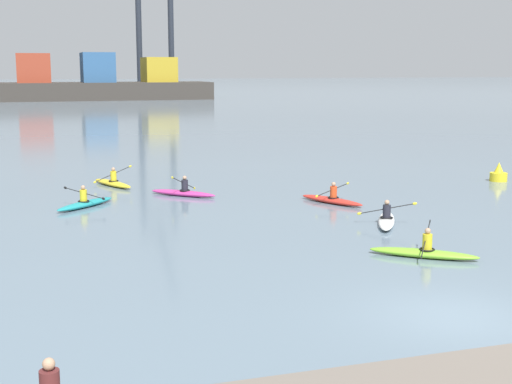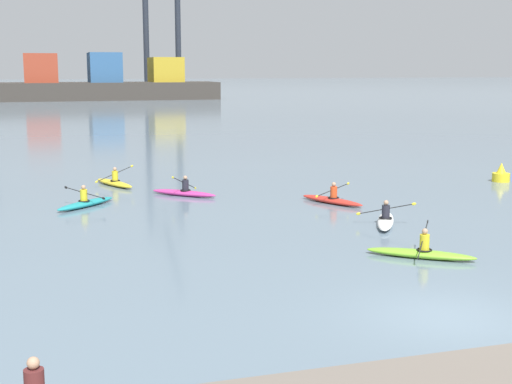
{
  "view_description": "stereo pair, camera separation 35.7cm",
  "coord_description": "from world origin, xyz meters",
  "px_view_note": "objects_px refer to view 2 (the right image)",
  "views": [
    {
      "loc": [
        -9.6,
        -14.3,
        5.85
      ],
      "look_at": [
        -0.2,
        14.9,
        0.6
      ],
      "focal_mm": 50.8,
      "sensor_mm": 36.0,
      "label": 1
    },
    {
      "loc": [
        -9.26,
        -14.4,
        5.85
      ],
      "look_at": [
        -0.2,
        14.9,
        0.6
      ],
      "focal_mm": 50.8,
      "sensor_mm": 36.0,
      "label": 2
    }
  ],
  "objects_px": {
    "container_barge": "(104,84)",
    "kayak_white": "(386,220)",
    "gantry_crane_west_mid": "(162,0)",
    "channel_buoy": "(501,175)",
    "kayak_yellow": "(114,182)",
    "kayak_teal": "(86,203)",
    "kayak_lime": "(421,253)",
    "kayak_red": "(332,200)",
    "kayak_magenta": "(184,192)"
  },
  "relations": [
    {
      "from": "kayak_white",
      "to": "kayak_magenta",
      "type": "relative_size",
      "value": 1.13
    },
    {
      "from": "gantry_crane_west_mid",
      "to": "kayak_magenta",
      "type": "xyz_separation_m",
      "value": [
        -20.37,
        -120.37,
        -19.64
      ]
    },
    {
      "from": "container_barge",
      "to": "kayak_teal",
      "type": "distance_m",
      "value": 109.46
    },
    {
      "from": "channel_buoy",
      "to": "kayak_yellow",
      "type": "relative_size",
      "value": 0.3
    },
    {
      "from": "channel_buoy",
      "to": "kayak_white",
      "type": "xyz_separation_m",
      "value": [
        -10.66,
        -7.75,
        -0.19
      ]
    },
    {
      "from": "container_barge",
      "to": "gantry_crane_west_mid",
      "type": "height_order",
      "value": "gantry_crane_west_mid"
    },
    {
      "from": "gantry_crane_west_mid",
      "to": "kayak_lime",
      "type": "height_order",
      "value": "gantry_crane_west_mid"
    },
    {
      "from": "container_barge",
      "to": "kayak_white",
      "type": "xyz_separation_m",
      "value": [
        -0.74,
        -115.86,
        -2.79
      ]
    },
    {
      "from": "channel_buoy",
      "to": "kayak_teal",
      "type": "distance_m",
      "value": 21.3
    },
    {
      "from": "kayak_yellow",
      "to": "channel_buoy",
      "type": "bearing_deg",
      "value": -13.33
    },
    {
      "from": "kayak_red",
      "to": "kayak_teal",
      "type": "bearing_deg",
      "value": 166.94
    },
    {
      "from": "kayak_yellow",
      "to": "kayak_teal",
      "type": "bearing_deg",
      "value": -108.7
    },
    {
      "from": "container_barge",
      "to": "kayak_magenta",
      "type": "distance_m",
      "value": 107.67
    },
    {
      "from": "kayak_yellow",
      "to": "kayak_lime",
      "type": "relative_size",
      "value": 1.1
    },
    {
      "from": "kayak_white",
      "to": "kayak_lime",
      "type": "bearing_deg",
      "value": -104.36
    },
    {
      "from": "kayak_lime",
      "to": "kayak_red",
      "type": "bearing_deg",
      "value": 83.97
    },
    {
      "from": "container_barge",
      "to": "gantry_crane_west_mid",
      "type": "xyz_separation_m",
      "value": [
        13.57,
        12.95,
        16.85
      ]
    },
    {
      "from": "kayak_red",
      "to": "kayak_teal",
      "type": "relative_size",
      "value": 1.16
    },
    {
      "from": "container_barge",
      "to": "gantry_crane_west_mid",
      "type": "distance_m",
      "value": 25.21
    },
    {
      "from": "kayak_magenta",
      "to": "kayak_yellow",
      "type": "distance_m",
      "value": 4.8
    },
    {
      "from": "container_barge",
      "to": "kayak_lime",
      "type": "relative_size",
      "value": 13.76
    },
    {
      "from": "kayak_yellow",
      "to": "kayak_teal",
      "type": "xyz_separation_m",
      "value": [
        -1.81,
        -5.33,
        0.0
      ]
    },
    {
      "from": "kayak_magenta",
      "to": "kayak_teal",
      "type": "xyz_separation_m",
      "value": [
        -4.57,
        -1.41,
        0.0
      ]
    },
    {
      "from": "kayak_magenta",
      "to": "kayak_yellow",
      "type": "relative_size",
      "value": 0.86
    },
    {
      "from": "kayak_magenta",
      "to": "kayak_white",
      "type": "bearing_deg",
      "value": -54.34
    },
    {
      "from": "container_barge",
      "to": "gantry_crane_west_mid",
      "type": "bearing_deg",
      "value": 43.66
    },
    {
      "from": "channel_buoy",
      "to": "kayak_lime",
      "type": "xyz_separation_m",
      "value": [
        -11.89,
        -12.53,
        -0.19
      ]
    },
    {
      "from": "gantry_crane_west_mid",
      "to": "kayak_red",
      "type": "xyz_separation_m",
      "value": [
        -14.54,
        -124.19,
        -19.64
      ]
    },
    {
      "from": "kayak_white",
      "to": "kayak_yellow",
      "type": "distance_m",
      "value": 15.19
    },
    {
      "from": "channel_buoy",
      "to": "kayak_lime",
      "type": "distance_m",
      "value": 17.27
    },
    {
      "from": "kayak_yellow",
      "to": "kayak_lime",
      "type": "height_order",
      "value": "kayak_lime"
    },
    {
      "from": "kayak_red",
      "to": "kayak_magenta",
      "type": "bearing_deg",
      "value": 146.75
    },
    {
      "from": "gantry_crane_west_mid",
      "to": "kayak_yellow",
      "type": "height_order",
      "value": "gantry_crane_west_mid"
    },
    {
      "from": "kayak_teal",
      "to": "kayak_lime",
      "type": "height_order",
      "value": "kayak_lime"
    },
    {
      "from": "container_barge",
      "to": "kayak_white",
      "type": "distance_m",
      "value": 115.9
    },
    {
      "from": "kayak_yellow",
      "to": "kayak_red",
      "type": "bearing_deg",
      "value": -42.04
    },
    {
      "from": "container_barge",
      "to": "kayak_yellow",
      "type": "relative_size",
      "value": 12.47
    },
    {
      "from": "channel_buoy",
      "to": "kayak_magenta",
      "type": "xyz_separation_m",
      "value": [
        -16.72,
        0.69,
        -0.19
      ]
    },
    {
      "from": "kayak_red",
      "to": "kayak_lime",
      "type": "xyz_separation_m",
      "value": [
        -0.99,
        -9.4,
        -0.0
      ]
    },
    {
      "from": "container_barge",
      "to": "kayak_white",
      "type": "height_order",
      "value": "container_barge"
    },
    {
      "from": "channel_buoy",
      "to": "kayak_yellow",
      "type": "xyz_separation_m",
      "value": [
        -19.49,
        4.62,
        -0.19
      ]
    },
    {
      "from": "kayak_yellow",
      "to": "gantry_crane_west_mid",
      "type": "bearing_deg",
      "value": 78.76
    },
    {
      "from": "gantry_crane_west_mid",
      "to": "kayak_yellow",
      "type": "bearing_deg",
      "value": -101.24
    },
    {
      "from": "kayak_red",
      "to": "kayak_lime",
      "type": "relative_size",
      "value": 1.09
    },
    {
      "from": "kayak_teal",
      "to": "kayak_lime",
      "type": "xyz_separation_m",
      "value": [
        9.4,
        -11.81,
        -0.0
      ]
    },
    {
      "from": "kayak_teal",
      "to": "kayak_lime",
      "type": "relative_size",
      "value": 0.93
    },
    {
      "from": "kayak_magenta",
      "to": "channel_buoy",
      "type": "bearing_deg",
      "value": -2.36
    },
    {
      "from": "container_barge",
      "to": "kayak_lime",
      "type": "bearing_deg",
      "value": -90.93
    },
    {
      "from": "gantry_crane_west_mid",
      "to": "channel_buoy",
      "type": "distance_m",
      "value": 122.67
    },
    {
      "from": "container_barge",
      "to": "kayak_magenta",
      "type": "height_order",
      "value": "container_barge"
    }
  ]
}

